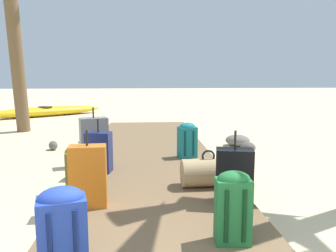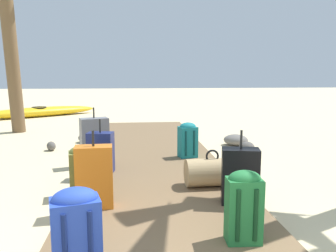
# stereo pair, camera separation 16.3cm
# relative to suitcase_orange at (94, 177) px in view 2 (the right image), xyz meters

# --- Properties ---
(ground_plane) EXTENTS (60.00, 60.00, 0.00)m
(ground_plane) POSITION_rel_suitcase_orange_xyz_m (0.69, 1.06, -0.40)
(ground_plane) COLOR beige
(boardwalk) EXTENTS (2.05, 8.56, 0.08)m
(boardwalk) POSITION_rel_suitcase_orange_xyz_m (0.69, 1.91, -0.36)
(boardwalk) COLOR brown
(boardwalk) RESTS_ON ground
(suitcase_orange) EXTENTS (0.38, 0.23, 0.79)m
(suitcase_orange) POSITION_rel_suitcase_orange_xyz_m (0.00, 0.00, 0.00)
(suitcase_orange) COLOR orange
(suitcase_orange) RESTS_ON boardwalk
(duffel_bag_tan) EXTENTS (0.65, 0.36, 0.45)m
(duffel_bag_tan) POSITION_rel_suitcase_orange_xyz_m (1.34, 0.54, -0.15)
(duffel_bag_tan) COLOR tan
(duffel_bag_tan) RESTS_ON boardwalk
(suitcase_navy) EXTENTS (0.37, 0.28, 0.74)m
(suitcase_navy) POSITION_rel_suitcase_orange_xyz_m (-0.05, 1.27, -0.04)
(suitcase_navy) COLOR navy
(suitcase_navy) RESTS_ON boardwalk
(backpack_green) EXTENTS (0.29, 0.22, 0.60)m
(backpack_green) POSITION_rel_suitcase_orange_xyz_m (1.27, -0.88, -0.01)
(backpack_green) COLOR #237538
(backpack_green) RESTS_ON boardwalk
(backpack_olive) EXTENTS (0.32, 0.31, 0.52)m
(backpack_olive) POSITION_rel_suitcase_orange_xyz_m (-0.21, 0.55, -0.04)
(backpack_olive) COLOR olive
(backpack_olive) RESTS_ON boardwalk
(suitcase_black) EXTENTS (0.42, 0.29, 0.78)m
(suitcase_black) POSITION_rel_suitcase_orange_xyz_m (1.50, -0.05, -0.02)
(suitcase_black) COLOR black
(suitcase_black) RESTS_ON boardwalk
(backpack_blue) EXTENTS (0.38, 0.30, 0.59)m
(backpack_blue) POSITION_rel_suitcase_orange_xyz_m (-0.00, -1.14, -0.01)
(backpack_blue) COLOR #2847B7
(backpack_blue) RESTS_ON boardwalk
(suitcase_grey) EXTENTS (0.47, 0.35, 0.84)m
(suitcase_grey) POSITION_rel_suitcase_orange_xyz_m (-0.20, 1.91, 0.02)
(suitcase_grey) COLOR slate
(suitcase_grey) RESTS_ON boardwalk
(backpack_teal) EXTENTS (0.32, 0.28, 0.57)m
(backpack_teal) POSITION_rel_suitcase_orange_xyz_m (1.28, 2.02, -0.02)
(backpack_teal) COLOR #197A7F
(backpack_teal) RESTS_ON boardwalk
(kayak) EXTENTS (3.68, 2.76, 0.33)m
(kayak) POSITION_rel_suitcase_orange_xyz_m (-2.73, 8.50, -0.23)
(kayak) COLOR gold
(kayak) RESTS_ON ground
(rock_left_near) EXTENTS (0.35, 0.37, 0.20)m
(rock_left_near) POSITION_rel_suitcase_orange_xyz_m (-0.59, 3.85, -0.30)
(rock_left_near) COLOR #5B5651
(rock_left_near) RESTS_ON ground
(rock_right_far) EXTENTS (0.62, 0.59, 0.22)m
(rock_right_far) POSITION_rel_suitcase_orange_xyz_m (2.45, 3.22, -0.29)
(rock_right_far) COLOR slate
(rock_right_far) RESTS_ON ground
(rock_left_far) EXTENTS (0.23, 0.27, 0.17)m
(rock_left_far) POSITION_rel_suitcase_orange_xyz_m (-1.14, 3.11, -0.31)
(rock_left_far) COLOR #5B5651
(rock_left_far) RESTS_ON ground
(rock_right_mid) EXTENTS (0.38, 0.39, 0.20)m
(rock_right_mid) POSITION_rel_suitcase_orange_xyz_m (2.47, 2.60, -0.30)
(rock_right_mid) COLOR #5B5651
(rock_right_mid) RESTS_ON ground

